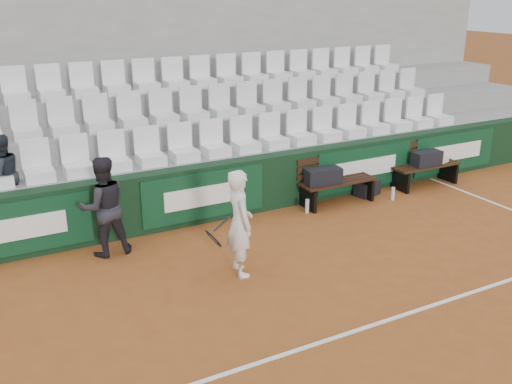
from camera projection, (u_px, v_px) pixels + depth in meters
name	position (u px, v px, depth m)	size (l,w,h in m)	color
ground	(349.00, 333.00, 6.71)	(80.00, 80.00, 0.00)	#944D21
court_baseline	(349.00, 333.00, 6.71)	(18.00, 0.06, 0.01)	white
back_barrier	(215.00, 191.00, 9.89)	(18.00, 0.34, 1.00)	black
grandstand_tier_front	(198.00, 181.00, 10.38)	(18.00, 0.95, 1.00)	gray
grandstand_tier_mid	(178.00, 157.00, 11.10)	(18.00, 0.95, 1.45)	gray
grandstand_tier_back	(162.00, 135.00, 11.81)	(18.00, 0.95, 1.90)	gray
grandstand_rear_wall	(148.00, 70.00, 11.90)	(18.00, 0.30, 4.40)	#999996
seat_row_front	(200.00, 140.00, 9.96)	(11.90, 0.44, 0.63)	white
seat_row_mid	(179.00, 105.00, 10.60)	(11.90, 0.44, 0.63)	silver
seat_row_back	(161.00, 74.00, 11.23)	(11.90, 0.44, 0.63)	white
bench_left	(337.00, 192.00, 10.67)	(1.50, 0.56, 0.45)	#33190F
bench_right	(425.00, 175.00, 11.63)	(1.50, 0.56, 0.45)	black
sports_bag_left	(323.00, 176.00, 10.38)	(0.67, 0.29, 0.29)	black
sports_bag_right	(427.00, 158.00, 11.47)	(0.61, 0.29, 0.29)	black
towel	(439.00, 160.00, 11.69)	(0.33, 0.24, 0.09)	beige
sports_bag_ground	(367.00, 188.00, 11.11)	(0.48, 0.29, 0.29)	black
water_bottle_near	(307.00, 206.00, 10.23)	(0.07, 0.07, 0.26)	silver
water_bottle_far	(393.00, 194.00, 10.87)	(0.07, 0.07, 0.25)	silver
tennis_player	(239.00, 223.00, 7.87)	(0.71, 0.59, 1.54)	white
ball_kid	(104.00, 207.00, 8.46)	(0.75, 0.58, 1.54)	black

